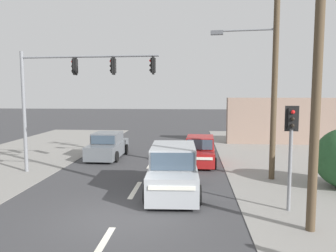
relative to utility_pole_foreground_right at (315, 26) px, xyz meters
The scene contains 12 objects.
ground_plane 8.10m from the utility_pole_foreground_right, behind, with size 140.00×140.00×0.00m, color #3A3A3D.
lane_dash_near 8.20m from the utility_pole_foreground_right, 165.91° to the right, with size 0.20×2.40×0.01m, color silver.
lane_dash_mid 8.84m from the utility_pole_foreground_right, 147.58° to the left, with size 0.20×2.40×0.01m, color silver.
lane_dash_far 11.79m from the utility_pole_foreground_right, 123.33° to the left, with size 0.20×2.40×0.01m, color silver.
utility_pole_foreground_right is the anchor object (origin of this frame).
utility_pole_midground_right 5.79m from the utility_pole_foreground_right, 87.91° to the left, with size 3.78×0.59×9.43m.
traffic_signal_mast 11.21m from the utility_pole_foreground_right, 146.79° to the left, with size 6.88×0.68×6.00m.
pedestal_signal_right_kerb 3.72m from the utility_pole_foreground_right, 91.72° to the left, with size 0.44×0.29×3.56m.
shopfront_wall_far 17.88m from the utility_pole_foreground_right, 72.10° to the left, with size 12.00×1.00×3.60m, color gray.
hatchback_crossing_left 10.59m from the utility_pole_foreground_right, 108.17° to the left, with size 1.89×3.69×1.53m.
sedan_oncoming_mid 14.21m from the utility_pole_foreground_right, 130.04° to the left, with size 1.93×4.26×1.56m.
suv_receding_far 7.21m from the utility_pole_foreground_right, 140.27° to the left, with size 2.20×4.61×1.90m.
Camera 1 is at (2.38, -9.99, 3.98)m, focal length 35.00 mm.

